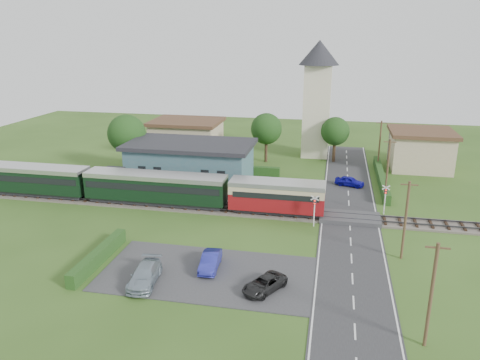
% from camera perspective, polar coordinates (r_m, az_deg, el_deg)
% --- Properties ---
extents(ground, '(120.00, 120.00, 0.00)m').
position_cam_1_polar(ground, '(48.91, 1.44, -4.86)').
color(ground, '#2D4C19').
extents(railway_track, '(76.00, 3.20, 0.49)m').
position_cam_1_polar(railway_track, '(50.69, 1.85, -3.89)').
color(railway_track, '#4C443D').
rests_on(railway_track, ground).
extents(road, '(6.00, 70.00, 0.05)m').
position_cam_1_polar(road, '(48.30, 13.26, -5.61)').
color(road, '#28282B').
rests_on(road, ground).
extents(car_park, '(17.00, 9.00, 0.08)m').
position_cam_1_polar(car_park, '(38.63, -4.02, -11.29)').
color(car_park, '#333335').
rests_on(car_park, ground).
extents(crossing_deck, '(6.20, 3.40, 0.45)m').
position_cam_1_polar(crossing_deck, '(50.08, 13.23, -4.51)').
color(crossing_deck, '#333335').
rests_on(crossing_deck, ground).
extents(platform, '(30.00, 3.00, 0.45)m').
position_cam_1_polar(platform, '(55.96, -7.73, -1.82)').
color(platform, gray).
rests_on(platform, ground).
extents(equipment_hut, '(2.30, 2.30, 2.55)m').
position_cam_1_polar(equipment_hut, '(58.55, -15.20, 0.16)').
color(equipment_hut, beige).
rests_on(equipment_hut, platform).
extents(station_building, '(16.00, 9.00, 5.30)m').
position_cam_1_polar(station_building, '(60.47, -6.03, 2.17)').
color(station_building, '#335E69').
rests_on(station_building, ground).
extents(train, '(43.20, 2.90, 3.40)m').
position_cam_1_polar(train, '(54.17, -13.37, -0.63)').
color(train, '#232328').
rests_on(train, ground).
extents(church_tower, '(6.00, 6.00, 17.60)m').
position_cam_1_polar(church_tower, '(73.06, 9.43, 10.72)').
color(church_tower, beige).
rests_on(church_tower, ground).
extents(house_west, '(10.80, 8.80, 5.50)m').
position_cam_1_polar(house_west, '(74.89, -6.49, 5.24)').
color(house_west, tan).
rests_on(house_west, ground).
extents(house_east, '(8.80, 8.80, 5.50)m').
position_cam_1_polar(house_east, '(71.36, 21.11, 3.54)').
color(house_east, tan).
rests_on(house_east, ground).
extents(hedge_carpark, '(0.80, 9.00, 1.20)m').
position_cam_1_polar(hedge_carpark, '(41.72, -16.87, -8.89)').
color(hedge_carpark, '#193814').
rests_on(hedge_carpark, ground).
extents(hedge_roadside, '(0.80, 18.00, 1.20)m').
position_cam_1_polar(hedge_roadside, '(63.46, 16.82, 0.27)').
color(hedge_roadside, '#193814').
rests_on(hedge_roadside, ground).
extents(hedge_station, '(22.00, 0.80, 1.30)m').
position_cam_1_polar(hedge_station, '(65.16, -4.80, 1.47)').
color(hedge_station, '#193814').
rests_on(hedge_station, ground).
extents(tree_a, '(5.20, 5.20, 8.00)m').
position_cam_1_polar(tree_a, '(66.17, -13.65, 5.51)').
color(tree_a, '#332316').
rests_on(tree_a, ground).
extents(tree_b, '(4.60, 4.60, 7.34)m').
position_cam_1_polar(tree_b, '(69.58, 3.23, 6.25)').
color(tree_b, '#332316').
rests_on(tree_b, ground).
extents(tree_c, '(4.20, 4.20, 6.78)m').
position_cam_1_polar(tree_c, '(70.91, 11.53, 5.83)').
color(tree_c, '#332316').
rests_on(tree_c, ground).
extents(utility_pole_a, '(1.40, 0.22, 7.00)m').
position_cam_1_polar(utility_pole_a, '(31.12, 22.29, -12.76)').
color(utility_pole_a, '#473321').
rests_on(utility_pole_a, ground).
extents(utility_pole_b, '(1.40, 0.22, 7.00)m').
position_cam_1_polar(utility_pole_b, '(41.82, 19.52, -4.56)').
color(utility_pole_b, '#473321').
rests_on(utility_pole_b, ground).
extents(utility_pole_c, '(1.40, 0.22, 7.00)m').
position_cam_1_polar(utility_pole_c, '(56.90, 17.55, 1.42)').
color(utility_pole_c, '#473321').
rests_on(utility_pole_c, ground).
extents(utility_pole_d, '(1.40, 0.22, 7.00)m').
position_cam_1_polar(utility_pole_d, '(68.48, 16.65, 4.16)').
color(utility_pole_d, '#473321').
rests_on(utility_pole_d, ground).
extents(crossing_signal_near, '(0.84, 0.28, 3.28)m').
position_cam_1_polar(crossing_signal_near, '(47.12, 9.07, -3.17)').
color(crossing_signal_near, silver).
rests_on(crossing_signal_near, ground).
extents(crossing_signal_far, '(0.84, 0.28, 3.28)m').
position_cam_1_polar(crossing_signal_far, '(51.93, 17.30, -1.79)').
color(crossing_signal_far, silver).
rests_on(crossing_signal_far, ground).
extents(streetlamp_west, '(0.30, 0.30, 5.15)m').
position_cam_1_polar(streetlamp_west, '(72.80, -12.98, 4.74)').
color(streetlamp_west, '#3F3F47').
rests_on(streetlamp_west, ground).
extents(streetlamp_east, '(0.30, 0.30, 5.15)m').
position_cam_1_polar(streetlamp_east, '(73.64, 17.71, 4.50)').
color(streetlamp_east, '#3F3F47').
rests_on(streetlamp_east, ground).
extents(car_on_road, '(3.89, 2.43, 1.24)m').
position_cam_1_polar(car_on_road, '(60.67, 13.22, -0.15)').
color(car_on_road, '#100D9C').
rests_on(car_on_road, road).
extents(car_park_blue, '(1.65, 4.01, 1.29)m').
position_cam_1_polar(car_park_blue, '(38.99, -3.64, -9.84)').
color(car_park_blue, navy).
rests_on(car_park_blue, car_park).
extents(car_park_silver, '(2.47, 4.93, 1.37)m').
position_cam_1_polar(car_park_silver, '(37.53, -11.54, -11.29)').
color(car_park_silver, '#8797A3').
rests_on(car_park_silver, car_park).
extents(car_park_dark, '(3.52, 4.26, 1.08)m').
position_cam_1_polar(car_park_dark, '(35.97, 3.00, -12.55)').
color(car_park_dark, black).
rests_on(car_park_dark, car_park).
extents(pedestrian_near, '(0.71, 0.49, 1.89)m').
position_cam_1_polar(pedestrian_near, '(53.31, -0.90, -1.32)').
color(pedestrian_near, gray).
rests_on(pedestrian_near, platform).
extents(pedestrian_far, '(0.84, 1.02, 1.94)m').
position_cam_1_polar(pedestrian_far, '(57.49, -13.18, -0.35)').
color(pedestrian_far, gray).
rests_on(pedestrian_far, platform).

